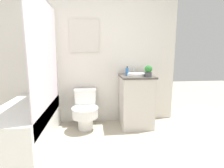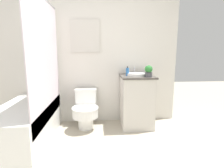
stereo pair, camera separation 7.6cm
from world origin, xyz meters
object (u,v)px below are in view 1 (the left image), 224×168
toilet (85,110)px  sink (136,74)px  potted_plant (148,71)px  soap_bottle (127,72)px

toilet → sink: (0.87, 0.02, 0.59)m
sink → potted_plant: size_ratio=2.08×
toilet → potted_plant: potted_plant is taller
soap_bottle → sink: bearing=6.3°
soap_bottle → potted_plant: bearing=-28.0°
toilet → soap_bottle: soap_bottle is taller
toilet → sink: bearing=1.2°
soap_bottle → toilet: bearing=180.0°
toilet → potted_plant: (1.01, -0.16, 0.66)m
potted_plant → toilet: bearing=170.8°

